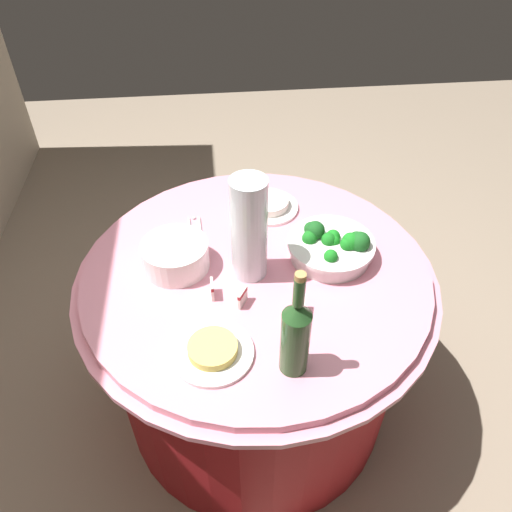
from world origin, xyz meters
name	(u,v)px	position (x,y,z in m)	size (l,w,h in m)	color
ground_plane	(256,396)	(0.00, 0.00, 0.00)	(6.00, 6.00, 0.00)	gray
buffet_table	(256,340)	(0.00, 0.00, 0.38)	(1.16, 1.16, 0.74)	maroon
broccoli_bowl	(332,246)	(0.03, -0.25, 0.78)	(0.28, 0.28, 0.11)	white
plate_stack	(175,255)	(0.03, 0.25, 0.79)	(0.21, 0.21, 0.09)	white
wine_bottle	(296,335)	(-0.38, -0.06, 0.87)	(0.07, 0.07, 0.34)	#254C22
decorative_fruit_vase	(249,234)	(-0.01, 0.02, 0.89)	(0.11, 0.11, 0.34)	silver
serving_tongs	(196,231)	(0.20, 0.19, 0.74)	(0.17, 0.05, 0.01)	silver
food_plate_rice	(268,205)	(0.31, -0.08, 0.76)	(0.22, 0.22, 0.04)	white
food_plate_noodles	(213,351)	(-0.32, 0.15, 0.75)	(0.22, 0.22, 0.04)	white
label_placard_front	(243,297)	(-0.15, 0.06, 0.77)	(0.05, 0.03, 0.05)	white
label_placard_mid	(212,288)	(-0.11, 0.14, 0.77)	(0.05, 0.01, 0.05)	white
label_placard_rear	(304,306)	(-0.21, -0.11, 0.77)	(0.05, 0.02, 0.05)	white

